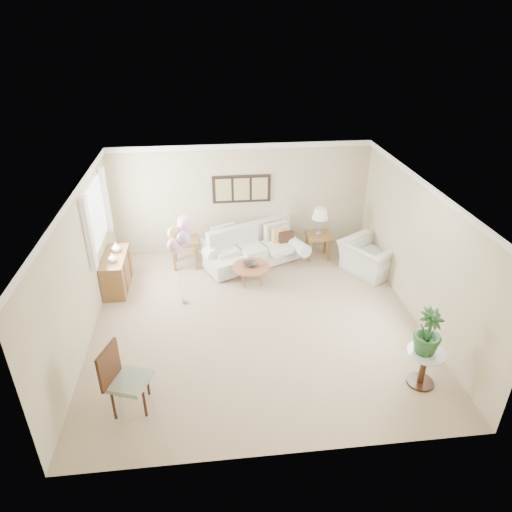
{
  "coord_description": "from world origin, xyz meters",
  "views": [
    {
      "loc": [
        -0.8,
        -7.0,
        5.15
      ],
      "look_at": [
        0.07,
        0.6,
        1.05
      ],
      "focal_mm": 32.0,
      "sensor_mm": 36.0,
      "label": 1
    }
  ],
  "objects_px": {
    "coffee_table": "(251,267)",
    "sofa": "(251,249)",
    "balloon_cluster": "(179,237)",
    "accent_chair": "(122,377)",
    "armchair": "(369,258)"
  },
  "relations": [
    {
      "from": "coffee_table",
      "to": "sofa",
      "type": "bearing_deg",
      "value": 84.61
    },
    {
      "from": "sofa",
      "to": "balloon_cluster",
      "type": "relative_size",
      "value": 1.53
    },
    {
      "from": "sofa",
      "to": "coffee_table",
      "type": "height_order",
      "value": "sofa"
    },
    {
      "from": "coffee_table",
      "to": "accent_chair",
      "type": "bearing_deg",
      "value": -123.66
    },
    {
      "from": "sofa",
      "to": "balloon_cluster",
      "type": "height_order",
      "value": "balloon_cluster"
    },
    {
      "from": "sofa",
      "to": "armchair",
      "type": "bearing_deg",
      "value": -16.27
    },
    {
      "from": "coffee_table",
      "to": "balloon_cluster",
      "type": "relative_size",
      "value": 0.45
    },
    {
      "from": "coffee_table",
      "to": "armchair",
      "type": "height_order",
      "value": "armchair"
    },
    {
      "from": "coffee_table",
      "to": "armchair",
      "type": "relative_size",
      "value": 0.7
    },
    {
      "from": "armchair",
      "to": "balloon_cluster",
      "type": "height_order",
      "value": "balloon_cluster"
    },
    {
      "from": "armchair",
      "to": "accent_chair",
      "type": "height_order",
      "value": "accent_chair"
    },
    {
      "from": "armchair",
      "to": "coffee_table",
      "type": "bearing_deg",
      "value": 62.47
    },
    {
      "from": "sofa",
      "to": "accent_chair",
      "type": "xyz_separation_m",
      "value": [
        -2.27,
        -4.17,
        0.23
      ]
    },
    {
      "from": "coffee_table",
      "to": "accent_chair",
      "type": "xyz_separation_m",
      "value": [
        -2.18,
        -3.28,
        0.2
      ]
    },
    {
      "from": "armchair",
      "to": "balloon_cluster",
      "type": "distance_m",
      "value": 4.25
    }
  ]
}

